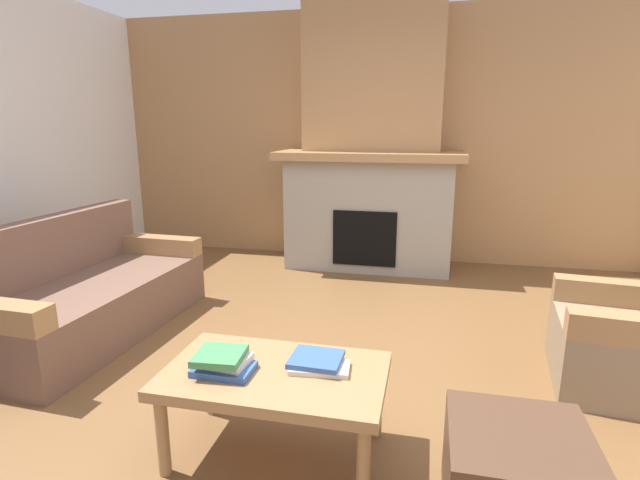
% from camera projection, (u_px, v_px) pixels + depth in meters
% --- Properties ---
extents(ground, '(9.00, 9.00, 0.00)m').
position_uv_depth(ground, '(312.00, 387.00, 2.86)').
color(ground, brown).
extents(wall_back_wood_panel, '(6.00, 0.12, 2.70)m').
position_uv_depth(wall_back_wood_panel, '(376.00, 138.00, 5.39)').
color(wall_back_wood_panel, '#A87A4C').
rests_on(wall_back_wood_panel, ground).
extents(fireplace, '(1.90, 0.82, 2.70)m').
position_uv_depth(fireplace, '(371.00, 157.00, 5.07)').
color(fireplace, gray).
rests_on(fireplace, ground).
extents(couch, '(0.91, 1.83, 0.85)m').
position_uv_depth(couch, '(85.00, 296.00, 3.55)').
color(couch, brown).
rests_on(couch, ground).
extents(armchair, '(0.84, 0.84, 0.85)m').
position_uv_depth(armchair, '(637.00, 341.00, 2.79)').
color(armchair, '#847056').
rests_on(armchair, ground).
extents(coffee_table, '(1.00, 0.60, 0.43)m').
position_uv_depth(coffee_table, '(275.00, 381.00, 2.20)').
color(coffee_table, '#997047').
rests_on(coffee_table, ground).
extents(book_stack_near_edge, '(0.28, 0.23, 0.09)m').
position_uv_depth(book_stack_near_edge, '(222.00, 362.00, 2.17)').
color(book_stack_near_edge, '#335699').
rests_on(book_stack_near_edge, coffee_table).
extents(book_stack_center, '(0.28, 0.22, 0.05)m').
position_uv_depth(book_stack_center, '(318.00, 363.00, 2.20)').
color(book_stack_center, beige).
rests_on(book_stack_center, coffee_table).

